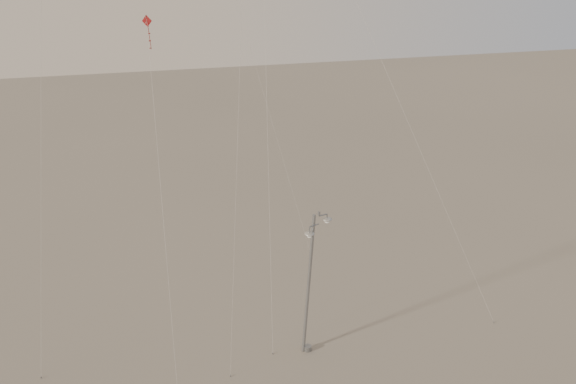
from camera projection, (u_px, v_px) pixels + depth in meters
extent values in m
cylinder|color=gray|center=(308.00, 348.00, 35.92)|extent=(0.44, 0.44, 0.30)
cylinder|color=gray|center=(308.00, 286.00, 34.34)|extent=(0.69, 0.18, 8.37)
cylinder|color=gray|center=(319.00, 213.00, 32.80)|extent=(0.14, 0.14, 0.18)
cylinder|color=gray|center=(323.00, 215.00, 32.97)|extent=(0.50, 0.20, 0.07)
cylinder|color=gray|center=(327.00, 217.00, 33.14)|extent=(0.06, 0.06, 0.30)
ellipsoid|color=#ABABA7|center=(327.00, 219.00, 33.20)|extent=(0.52, 0.52, 0.18)
cylinder|color=gray|center=(314.00, 225.00, 32.87)|extent=(0.58, 0.28, 0.07)
cylinder|color=gray|center=(309.00, 230.00, 32.79)|extent=(0.06, 0.06, 0.40)
ellipsoid|color=#ABABA7|center=(309.00, 234.00, 32.87)|extent=(0.52, 0.52, 0.18)
cylinder|color=beige|center=(41.00, 62.00, 30.71)|extent=(3.98, 6.16, 31.86)
cylinder|color=gray|center=(41.00, 378.00, 33.76)|extent=(0.06, 0.06, 0.10)
cylinder|color=beige|center=(239.00, 98.00, 29.72)|extent=(2.34, 2.91, 29.20)
cylinder|color=gray|center=(230.00, 376.00, 33.88)|extent=(0.06, 0.06, 0.10)
cylinder|color=gray|center=(273.00, 353.00, 35.64)|extent=(0.06, 0.06, 0.10)
cube|color=maroon|center=(147.00, 21.00, 29.26)|extent=(0.43, 0.45, 0.58)
cylinder|color=maroon|center=(150.00, 38.00, 29.71)|extent=(0.10, 0.17, 1.07)
cylinder|color=beige|center=(164.00, 233.00, 29.44)|extent=(0.29, 7.43, 17.97)
cylinder|color=beige|center=(401.00, 105.00, 38.06)|extent=(8.68, 12.03, 24.22)
cylinder|color=gray|center=(494.00, 322.00, 38.40)|extent=(0.06, 0.06, 0.10)
cylinder|color=beige|center=(245.00, 29.00, 40.79)|extent=(8.30, 2.71, 31.58)
cylinder|color=gray|center=(310.00, 251.00, 46.70)|extent=(0.06, 0.06, 0.10)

